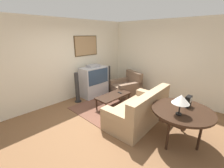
# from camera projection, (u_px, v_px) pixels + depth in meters

# --- Properties ---
(ground_plane) EXTENTS (12.00, 12.00, 0.00)m
(ground_plane) POSITION_uv_depth(u_px,v_px,m) (111.00, 122.00, 3.97)
(ground_plane) COLOR brown
(wall_back) EXTENTS (12.00, 0.10, 2.70)m
(wall_back) POSITION_uv_depth(u_px,v_px,m) (65.00, 61.00, 4.95)
(wall_back) COLOR beige
(wall_back) RESTS_ON ground_plane
(wall_right) EXTENTS (0.06, 12.00, 2.70)m
(wall_right) POSITION_uv_depth(u_px,v_px,m) (162.00, 60.00, 5.33)
(wall_right) COLOR beige
(wall_right) RESTS_ON ground_plane
(area_rug) EXTENTS (1.96, 1.73, 0.01)m
(area_rug) POSITION_uv_depth(u_px,v_px,m) (109.00, 106.00, 4.80)
(area_rug) COLOR brown
(area_rug) RESTS_ON ground_plane
(tv) EXTENTS (0.98, 0.53, 1.18)m
(tv) POSITION_uv_depth(u_px,v_px,m) (94.00, 81.00, 5.51)
(tv) COLOR #B7B7BC
(tv) RESTS_ON ground_plane
(couch) EXTENTS (1.86, 1.03, 0.91)m
(couch) POSITION_uv_depth(u_px,v_px,m) (139.00, 111.00, 3.88)
(couch) COLOR tan
(couch) RESTS_ON ground_plane
(armchair) EXTENTS (1.17, 1.10, 0.84)m
(armchair) POSITION_uv_depth(u_px,v_px,m) (126.00, 87.00, 5.77)
(armchair) COLOR brown
(armchair) RESTS_ON ground_plane
(coffee_table) EXTENTS (1.16, 0.52, 0.39)m
(coffee_table) POSITION_uv_depth(u_px,v_px,m) (114.00, 96.00, 4.72)
(coffee_table) COLOR black
(coffee_table) RESTS_ON ground_plane
(console_table) EXTENTS (1.21, 1.21, 0.75)m
(console_table) POSITION_uv_depth(u_px,v_px,m) (182.00, 113.00, 3.06)
(console_table) COLOR black
(console_table) RESTS_ON ground_plane
(table_lamp) EXTENTS (0.32, 0.32, 0.41)m
(table_lamp) POSITION_uv_depth(u_px,v_px,m) (181.00, 99.00, 2.76)
(table_lamp) COLOR black
(table_lamp) RESTS_ON console_table
(mantel_clock) EXTENTS (0.18, 0.10, 0.24)m
(mantel_clock) POSITION_uv_depth(u_px,v_px,m) (188.00, 101.00, 3.15)
(mantel_clock) COLOR black
(mantel_clock) RESTS_ON console_table
(remote) EXTENTS (0.07, 0.16, 0.02)m
(remote) POSITION_uv_depth(u_px,v_px,m) (120.00, 93.00, 4.85)
(remote) COLOR black
(remote) RESTS_ON coffee_table
(speaker_tower_left) EXTENTS (0.23, 0.23, 1.02)m
(speaker_tower_left) POSITION_uv_depth(u_px,v_px,m) (77.00, 88.00, 5.02)
(speaker_tower_left) COLOR black
(speaker_tower_left) RESTS_ON ground_plane
(speaker_tower_right) EXTENTS (0.23, 0.23, 1.02)m
(speaker_tower_right) POSITION_uv_depth(u_px,v_px,m) (109.00, 79.00, 6.04)
(speaker_tower_right) COLOR black
(speaker_tower_right) RESTS_ON ground_plane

